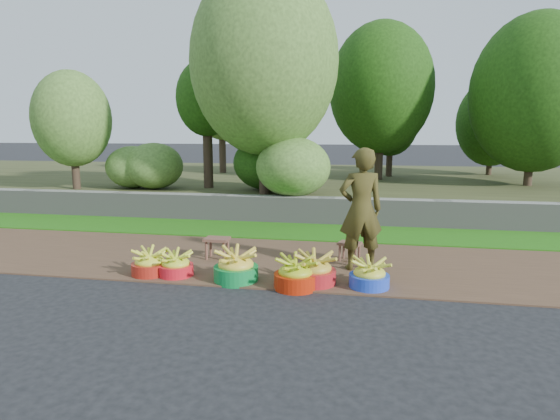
% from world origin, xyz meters
% --- Properties ---
extents(ground_plane, '(120.00, 120.00, 0.00)m').
position_xyz_m(ground_plane, '(0.00, 0.00, 0.00)').
color(ground_plane, black).
rests_on(ground_plane, ground).
extents(dirt_shoulder, '(80.00, 2.50, 0.02)m').
position_xyz_m(dirt_shoulder, '(0.00, 1.25, 0.01)').
color(dirt_shoulder, brown).
rests_on(dirt_shoulder, ground).
extents(grass_verge, '(80.00, 1.50, 0.04)m').
position_xyz_m(grass_verge, '(0.00, 3.25, 0.02)').
color(grass_verge, '#246B12').
rests_on(grass_verge, ground).
extents(retaining_wall, '(80.00, 0.35, 0.55)m').
position_xyz_m(retaining_wall, '(0.00, 4.10, 0.28)').
color(retaining_wall, gray).
rests_on(retaining_wall, ground).
extents(earth_bank, '(80.00, 10.00, 0.50)m').
position_xyz_m(earth_bank, '(0.00, 9.00, 0.25)').
color(earth_bank, '#3D4121').
rests_on(earth_bank, ground).
extents(vegetation, '(32.46, 8.28, 4.77)m').
position_xyz_m(vegetation, '(-0.86, 7.05, 2.65)').
color(vegetation, '#382A1E').
rests_on(vegetation, earth_bank).
extents(basin_a, '(0.48, 0.48, 0.35)m').
position_xyz_m(basin_a, '(-1.99, 0.29, 0.16)').
color(basin_a, '#A42014').
rests_on(basin_a, ground).
extents(basin_b, '(0.45, 0.45, 0.34)m').
position_xyz_m(basin_b, '(-1.63, 0.31, 0.15)').
color(basin_b, red).
rests_on(basin_b, ground).
extents(basin_c, '(0.56, 0.56, 0.42)m').
position_xyz_m(basin_c, '(-0.81, 0.26, 0.19)').
color(basin_c, '#0E8037').
rests_on(basin_c, ground).
extents(basin_d, '(0.52, 0.52, 0.39)m').
position_xyz_m(basin_d, '(-0.04, 0.13, 0.17)').
color(basin_d, '#B02109').
rests_on(basin_d, ground).
extents(basin_e, '(0.54, 0.54, 0.40)m').
position_xyz_m(basin_e, '(0.16, 0.31, 0.18)').
color(basin_e, '#B21B21').
rests_on(basin_e, ground).
extents(basin_f, '(0.48, 0.48, 0.36)m').
position_xyz_m(basin_f, '(0.83, 0.29, 0.16)').
color(basin_f, blue).
rests_on(basin_f, ground).
extents(stool_left, '(0.35, 0.27, 0.31)m').
position_xyz_m(stool_left, '(-1.36, 1.18, 0.27)').
color(stool_left, brown).
rests_on(stool_left, dirt_shoulder).
extents(stool_right, '(0.37, 0.32, 0.27)m').
position_xyz_m(stool_right, '(0.55, 1.40, 0.24)').
color(stool_right, brown).
rests_on(stool_right, dirt_shoulder).
extents(vendor_woman, '(0.69, 0.55, 1.64)m').
position_xyz_m(vendor_woman, '(0.70, 1.03, 0.84)').
color(vendor_woman, black).
rests_on(vendor_woman, dirt_shoulder).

